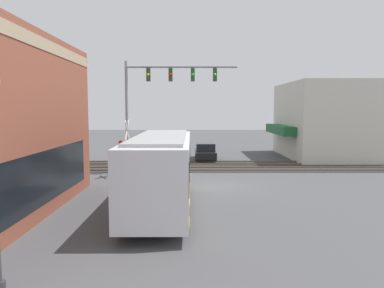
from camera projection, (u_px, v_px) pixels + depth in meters
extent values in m
plane|color=#4C4C4F|center=(216.00, 186.00, 21.94)|extent=(120.00, 120.00, 0.00)
cube|color=tan|center=(24.00, 37.00, 13.85)|extent=(15.88, 0.36, 0.50)
cube|color=black|center=(33.00, 183.00, 14.35)|extent=(13.17, 0.12, 2.20)
cube|color=beige|center=(328.00, 120.00, 35.22)|extent=(10.86, 7.96, 6.95)
cube|color=#19592D|center=(280.00, 129.00, 35.30)|extent=(7.60, 1.20, 0.80)
cube|color=silver|center=(161.00, 169.00, 16.88)|extent=(10.10, 2.55, 2.80)
cube|color=black|center=(161.00, 160.00, 16.84)|extent=(9.90, 2.59, 1.18)
cube|color=gold|center=(162.00, 196.00, 16.99)|extent=(9.90, 2.58, 0.24)
cube|color=#A5A8AA|center=(161.00, 137.00, 16.74)|extent=(8.59, 2.17, 0.12)
cylinder|color=black|center=(166.00, 185.00, 19.84)|extent=(1.00, 2.57, 1.00)
cylinder|color=black|center=(155.00, 218.00, 13.77)|extent=(1.00, 2.57, 1.00)
cylinder|color=gray|center=(127.00, 117.00, 26.42)|extent=(0.20, 0.20, 7.86)
cylinder|color=gray|center=(182.00, 67.00, 26.10)|extent=(0.16, 7.77, 0.16)
cube|color=#284723|center=(148.00, 75.00, 26.14)|extent=(0.30, 0.27, 0.90)
sphere|color=yellow|center=(148.00, 75.00, 25.98)|extent=(0.20, 0.20, 0.20)
cube|color=#284723|center=(171.00, 75.00, 26.15)|extent=(0.30, 0.27, 0.90)
sphere|color=red|center=(170.00, 75.00, 25.98)|extent=(0.20, 0.20, 0.20)
cube|color=#284723|center=(193.00, 75.00, 26.15)|extent=(0.30, 0.27, 0.90)
sphere|color=green|center=(193.00, 75.00, 25.98)|extent=(0.20, 0.20, 0.20)
cube|color=#284723|center=(215.00, 75.00, 26.15)|extent=(0.30, 0.27, 0.90)
sphere|color=green|center=(215.00, 75.00, 25.99)|extent=(0.20, 0.20, 0.20)
cylinder|color=gray|center=(127.00, 150.00, 25.00)|extent=(0.14, 0.14, 3.60)
cube|color=white|center=(127.00, 130.00, 24.88)|extent=(1.41, 0.06, 1.41)
cube|color=white|center=(127.00, 130.00, 24.88)|extent=(1.41, 0.06, 1.41)
cylinder|color=#38383A|center=(127.00, 142.00, 24.96)|extent=(0.08, 0.90, 0.08)
sphere|color=red|center=(134.00, 142.00, 24.91)|extent=(0.28, 0.28, 0.28)
sphere|color=red|center=(120.00, 142.00, 24.90)|extent=(0.28, 0.28, 0.28)
cube|color=#332D28|center=(211.00, 170.00, 27.91)|extent=(2.60, 60.00, 0.03)
cube|color=#6B6056|center=(211.00, 170.00, 27.19)|extent=(0.07, 60.00, 0.15)
cube|color=#6B6056|center=(210.00, 167.00, 28.62)|extent=(0.07, 60.00, 0.15)
cube|color=#332D28|center=(209.00, 163.00, 31.10)|extent=(2.60, 60.00, 0.03)
cube|color=#6B6056|center=(209.00, 164.00, 30.38)|extent=(0.07, 60.00, 0.15)
cube|color=#6B6056|center=(208.00, 161.00, 31.81)|extent=(0.07, 60.00, 0.15)
cube|color=black|center=(205.00, 154.00, 33.46)|extent=(4.59, 1.80, 0.59)
cube|color=black|center=(205.00, 147.00, 33.18)|extent=(2.52, 1.62, 0.69)
cylinder|color=black|center=(205.00, 154.00, 34.90)|extent=(0.64, 1.82, 0.64)
cylinder|color=black|center=(206.00, 158.00, 32.07)|extent=(0.64, 1.82, 0.64)
cylinder|color=#2D3351|center=(138.00, 172.00, 24.70)|extent=(0.28, 0.28, 0.78)
cylinder|color=#4C4C51|center=(138.00, 161.00, 24.64)|extent=(0.34, 0.34, 0.65)
sphere|color=tan|center=(138.00, 154.00, 24.59)|extent=(0.21, 0.21, 0.21)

